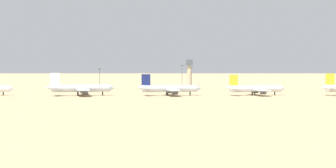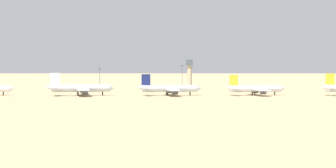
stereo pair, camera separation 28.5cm
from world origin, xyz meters
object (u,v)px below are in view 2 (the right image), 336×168
Objects in this scene: light_pole_mid at (100,77)px; light_pole_east at (182,74)px; parked_jet_yellow_3 at (255,89)px; control_tower at (189,70)px; light_pole_west at (192,75)px; parked_jet_navy_2 at (169,89)px; parked_jet_white_1 at (80,88)px.

light_pole_mid is 0.86× the size of light_pole_east.
control_tower is at bearing 92.04° from parked_jet_yellow_3.
light_pole_west is 0.91× the size of light_pole_east.
light_pole_west is (1.12, -10.73, -3.72)m from control_tower.
parked_jet_navy_2 is at bearing -64.02° from light_pole_mid.
control_tower is 1.46× the size of light_pole_mid.
light_pole_east is at bearing 26.71° from light_pole_mid.
parked_jet_navy_2 is 105.53m from light_pole_mid.
parked_jet_white_1 is 1.09× the size of parked_jet_yellow_3.
parked_jet_yellow_3 is 128.93m from light_pole_west.
light_pole_mid is at bearing -154.06° from light_pole_west.
parked_jet_white_1 is at bearing -91.32° from light_pole_mid.
parked_jet_yellow_3 is 132.54m from light_pole_mid.
light_pole_west is at bearing 74.75° from parked_jet_navy_2.
parked_jet_white_1 is 48.39m from parked_jet_navy_2.
light_pole_east is (-35.26, 123.25, 5.38)m from parked_jet_yellow_3.
parked_jet_navy_2 is 127.97m from light_pole_west.
light_pole_west is at bearing 52.79° from parked_jet_white_1.
control_tower is at bearing 95.97° from light_pole_west.
light_pole_east is at bearing -114.37° from control_tower.
light_pole_east reaches higher than parked_jet_yellow_3.
light_pole_west is 7.56m from light_pole_east.
light_pole_mid is 64.99m from light_pole_east.
parked_jet_white_1 is 1.06× the size of parked_jet_navy_2.
light_pole_east reaches higher than parked_jet_navy_2.
control_tower reaches higher than parked_jet_white_1.
light_pole_mid is at bearing -146.48° from control_tower.
parked_jet_navy_2 is 1.04× the size of parked_jet_yellow_3.
control_tower reaches higher than parked_jet_yellow_3.
light_pole_mid reaches higher than parked_jet_white_1.
parked_jet_yellow_3 is 128.31m from light_pole_east.
light_pole_mid reaches higher than parked_jet_yellow_3.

